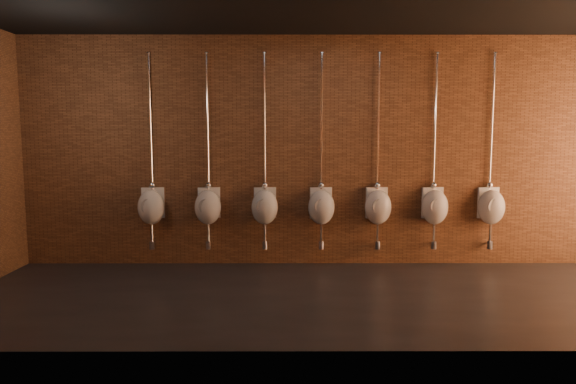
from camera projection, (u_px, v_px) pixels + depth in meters
name	position (u px, v px, depth m)	size (l,w,h in m)	color
ground	(334.00, 296.00, 5.88)	(8.50, 8.50, 0.00)	black
room_shell	(336.00, 119.00, 5.65)	(8.54, 3.04, 3.22)	black
urinal_0	(151.00, 206.00, 7.14)	(0.43, 0.39, 2.72)	silver
urinal_1	(208.00, 206.00, 7.14)	(0.43, 0.39, 2.72)	silver
urinal_2	(265.00, 206.00, 7.14)	(0.43, 0.39, 2.72)	silver
urinal_3	(321.00, 206.00, 7.14)	(0.43, 0.39, 2.72)	silver
urinal_4	(378.00, 206.00, 7.15)	(0.43, 0.39, 2.72)	silver
urinal_5	(435.00, 206.00, 7.15)	(0.43, 0.39, 2.72)	silver
urinal_6	(491.00, 206.00, 7.15)	(0.43, 0.39, 2.72)	silver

